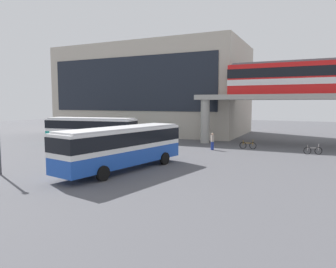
{
  "coord_description": "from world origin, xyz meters",
  "views": [
    {
      "loc": [
        14.95,
        -21.24,
        5.02
      ],
      "look_at": [
        3.1,
        4.07,
        2.2
      ],
      "focal_mm": 33.47,
      "sensor_mm": 36.0,
      "label": 1
    }
  ],
  "objects_px": {
    "bus_main": "(123,144)",
    "bicycle_silver": "(313,151)",
    "station_building": "(153,91)",
    "bus_secondary": "(91,128)",
    "bicycle_orange": "(248,145)",
    "pedestrian_at_kerb": "(212,142)"
  },
  "relations": [
    {
      "from": "bus_main",
      "to": "bicycle_silver",
      "type": "height_order",
      "value": "bus_main"
    },
    {
      "from": "station_building",
      "to": "bus_secondary",
      "type": "height_order",
      "value": "station_building"
    },
    {
      "from": "bus_secondary",
      "to": "bus_main",
      "type": "bearing_deg",
      "value": -42.48
    },
    {
      "from": "station_building",
      "to": "bus_main",
      "type": "relative_size",
      "value": 2.67
    },
    {
      "from": "bus_main",
      "to": "bicycle_orange",
      "type": "height_order",
      "value": "bus_main"
    },
    {
      "from": "station_building",
      "to": "bicycle_silver",
      "type": "xyz_separation_m",
      "value": [
        25.04,
        -14.26,
        -6.68
      ]
    },
    {
      "from": "station_building",
      "to": "bicycle_orange",
      "type": "xyz_separation_m",
      "value": [
        18.58,
        -13.17,
        -6.68
      ]
    },
    {
      "from": "bicycle_orange",
      "to": "pedestrian_at_kerb",
      "type": "relative_size",
      "value": 0.99
    },
    {
      "from": "bus_secondary",
      "to": "bicycle_silver",
      "type": "xyz_separation_m",
      "value": [
        24.06,
        3.59,
        -1.63
      ]
    },
    {
      "from": "bus_secondary",
      "to": "bicycle_orange",
      "type": "height_order",
      "value": "bus_secondary"
    },
    {
      "from": "bicycle_silver",
      "to": "bicycle_orange",
      "type": "bearing_deg",
      "value": 170.36
    },
    {
      "from": "bicycle_orange",
      "to": "pedestrian_at_kerb",
      "type": "distance_m",
      "value": 4.14
    },
    {
      "from": "pedestrian_at_kerb",
      "to": "bicycle_orange",
      "type": "bearing_deg",
      "value": 37.32
    },
    {
      "from": "station_building",
      "to": "bus_secondary",
      "type": "xyz_separation_m",
      "value": [
        0.97,
        -17.85,
        -5.05
      ]
    },
    {
      "from": "bus_main",
      "to": "pedestrian_at_kerb",
      "type": "bearing_deg",
      "value": 76.32
    },
    {
      "from": "bus_main",
      "to": "bus_secondary",
      "type": "bearing_deg",
      "value": 137.52
    },
    {
      "from": "station_building",
      "to": "bicycle_silver",
      "type": "relative_size",
      "value": 17.96
    },
    {
      "from": "station_building",
      "to": "bicycle_silver",
      "type": "bearing_deg",
      "value": -29.67
    },
    {
      "from": "bus_secondary",
      "to": "pedestrian_at_kerb",
      "type": "xyz_separation_m",
      "value": [
        14.34,
        2.19,
        -1.13
      ]
    },
    {
      "from": "station_building",
      "to": "bicycle_orange",
      "type": "bearing_deg",
      "value": -35.32
    },
    {
      "from": "bus_secondary",
      "to": "bicycle_orange",
      "type": "relative_size",
      "value": 6.31
    },
    {
      "from": "bus_secondary",
      "to": "bicycle_silver",
      "type": "height_order",
      "value": "bus_secondary"
    }
  ]
}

